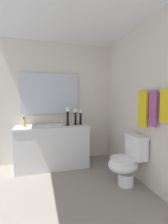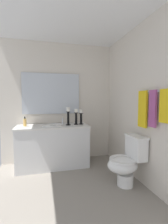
% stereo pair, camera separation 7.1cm
% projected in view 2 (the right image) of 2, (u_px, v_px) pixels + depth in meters
% --- Properties ---
extents(floor, '(2.50, 2.30, 0.02)m').
position_uv_depth(floor, '(69.00, 192.00, 2.25)').
color(floor, gray).
rests_on(floor, ground).
extents(wall_back, '(2.50, 0.04, 2.45)m').
position_uv_depth(wall_back, '(142.00, 104.00, 2.44)').
color(wall_back, silver).
rests_on(wall_back, ground).
extents(wall_left, '(0.04, 2.30, 2.45)m').
position_uv_depth(wall_left, '(59.00, 103.00, 3.36)').
color(wall_left, silver).
rests_on(wall_left, ground).
extents(ceiling, '(2.50, 2.30, 0.02)m').
position_uv_depth(ceiling, '(67.00, 9.00, 2.05)').
color(ceiling, white).
extents(vanity_cabinet, '(0.58, 1.36, 0.80)m').
position_uv_depth(vanity_cabinet, '(53.00, 146.00, 3.07)').
color(vanity_cabinet, silver).
rests_on(vanity_cabinet, ground).
extents(sink_basin, '(0.40, 0.40, 0.24)m').
position_uv_depth(sink_basin, '(53.00, 127.00, 3.04)').
color(sink_basin, white).
rests_on(sink_basin, vanity_cabinet).
extents(mirror, '(0.02, 1.15, 0.83)m').
position_uv_depth(mirror, '(51.00, 94.00, 3.26)').
color(mirror, silver).
extents(candle_holder_tall, '(0.09, 0.09, 0.30)m').
position_uv_depth(candle_holder_tall, '(81.00, 116.00, 3.18)').
color(candle_holder_tall, black).
rests_on(candle_holder_tall, vanity_cabinet).
extents(candle_holder_short, '(0.09, 0.09, 0.30)m').
position_uv_depth(candle_holder_short, '(76.00, 116.00, 3.15)').
color(candle_holder_short, black).
rests_on(candle_holder_short, vanity_cabinet).
extents(candle_holder_mid, '(0.09, 0.09, 0.34)m').
position_uv_depth(candle_holder_mid, '(68.00, 116.00, 3.07)').
color(candle_holder_mid, black).
rests_on(candle_holder_mid, vanity_cabinet).
extents(soap_bottle, '(0.06, 0.06, 0.18)m').
position_uv_depth(soap_bottle, '(25.00, 122.00, 2.94)').
color(soap_bottle, '#E5B259').
rests_on(soap_bottle, vanity_cabinet).
extents(toilet, '(0.39, 0.54, 0.75)m').
position_uv_depth(toilet, '(127.00, 161.00, 2.37)').
color(toilet, white).
rests_on(toilet, ground).
extents(towel_bar, '(0.65, 0.02, 0.02)m').
position_uv_depth(towel_bar, '(154.00, 91.00, 2.08)').
color(towel_bar, silver).
extents(towel_near_vanity, '(0.18, 0.03, 0.53)m').
position_uv_depth(towel_near_vanity, '(143.00, 109.00, 2.30)').
color(towel_near_vanity, yellow).
rests_on(towel_near_vanity, towel_bar).
extents(towel_center, '(0.13, 0.03, 0.49)m').
position_uv_depth(towel_center, '(153.00, 109.00, 2.09)').
color(towel_center, '#A54C8C').
rests_on(towel_center, towel_bar).
extents(towel_near_corner, '(0.16, 0.03, 0.40)m').
position_uv_depth(towel_near_corner, '(165.00, 106.00, 1.88)').
color(towel_near_corner, yellow).
rests_on(towel_near_corner, towel_bar).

